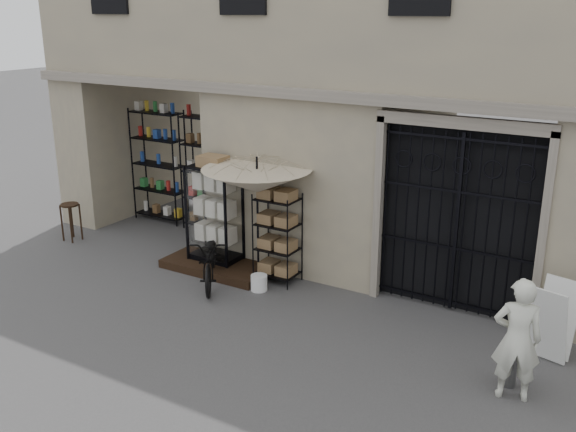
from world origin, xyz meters
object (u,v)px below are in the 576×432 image
Objects in this scene: white_bucket at (259,283)px; wooden_stool at (71,221)px; display_cabinet at (215,218)px; wire_rack at (277,239)px; steel_bollard at (512,358)px; shopkeeper at (510,396)px; easel_sign at (552,321)px; bicycle at (212,283)px; market_umbrella at (257,174)px.

white_bucket is 4.67m from wooden_stool.
wooden_stool is (-4.66, 0.10, 0.27)m from white_bucket.
display_cabinet is 1.19× the size of wire_rack.
wooden_stool is 0.96× the size of steel_bollard.
white_bucket is 0.18× the size of shopkeeper.
steel_bollard is 1.02m from easel_sign.
display_cabinet is 1.33m from wire_rack.
easel_sign is (4.61, 0.16, 0.42)m from white_bucket.
steel_bollard is (5.17, -0.63, 0.41)m from bicycle.
market_umbrella reaches higher than display_cabinet.
wooden_stool is at bearing -176.59° from market_umbrella.
white_bucket is 0.17× the size of bicycle.
steel_bollard is at bearing -14.40° from market_umbrella.
steel_bollard reaches higher than shopkeeper.
white_bucket is at bearing -55.41° from market_umbrella.
easel_sign is (0.29, 0.97, 0.15)m from steel_bollard.
display_cabinet is 1.76× the size of easel_sign.
market_umbrella is at bearing -168.90° from easel_sign.
market_umbrella is at bearing -33.36° from shopkeeper.
wire_rack is 1.38m from bicycle.
display_cabinet reaches higher than white_bucket.
wire_rack is at bearing -36.16° from shopkeeper.
bicycle is (-0.86, -0.18, -0.14)m from white_bucket.
wire_rack is 0.60× the size of market_umbrella.
white_bucket is (0.25, -0.36, -1.78)m from market_umbrella.
display_cabinet is 3.45m from wooden_stool.
wire_rack reaches higher than shopkeeper.
market_umbrella reaches higher than steel_bollard.
white_bucket is (-0.06, -0.50, -0.64)m from wire_rack.
display_cabinet is 1.41m from market_umbrella.
shopkeeper is at bearing -74.24° from steel_bollard.
wire_rack is at bearing 3.02° from display_cabinet.
shopkeeper is at bearing -7.18° from wooden_stool.
display_cabinet is at bearing 173.49° from market_umbrella.
bicycle is at bearing -128.30° from wire_rack.
display_cabinet is 1.21m from bicycle.
display_cabinet is at bearing -169.61° from easel_sign.
wire_rack is at bearing 3.48° from bicycle.
market_umbrella reaches higher than easel_sign.
bicycle is at bearing -25.87° from shopkeeper.
steel_bollard is at bearing -39.95° from bicycle.
wire_rack is 1.00× the size of shopkeeper.
display_cabinet is at bearing -31.56° from shopkeeper.
shopkeeper is (0.06, -0.23, -0.41)m from steel_bollard.
wire_rack is 1.19m from market_umbrella.
wooden_stool is (-3.80, 0.28, 0.41)m from bicycle.
bicycle reaches higher than white_bucket.
easel_sign is (4.86, -0.21, -1.36)m from market_umbrella.
display_cabinet is 2.34× the size of steel_bollard.
white_bucket is 0.36× the size of wooden_stool.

